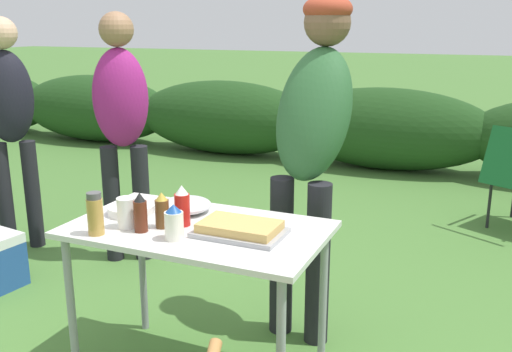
% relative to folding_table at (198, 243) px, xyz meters
% --- Properties ---
extents(shrub_hedge, '(14.40, 0.90, 0.90)m').
position_rel_folding_table_xyz_m(shrub_hedge, '(0.00, 4.29, -0.21)').
color(shrub_hedge, '#1E4219').
rests_on(shrub_hedge, ground).
extents(folding_table, '(1.10, 0.64, 0.74)m').
position_rel_folding_table_xyz_m(folding_table, '(0.00, 0.00, 0.00)').
color(folding_table, silver).
rests_on(folding_table, ground).
extents(food_tray, '(0.36, 0.23, 0.06)m').
position_rel_folding_table_xyz_m(food_tray, '(0.21, -0.02, 0.10)').
color(food_tray, '#9E9EA3').
rests_on(food_tray, folding_table).
extents(plate_stack, '(0.21, 0.21, 0.04)m').
position_rel_folding_table_xyz_m(plate_stack, '(-0.36, 0.03, 0.10)').
color(plate_stack, white).
rests_on(plate_stack, folding_table).
extents(mixing_bowl, '(0.24, 0.24, 0.06)m').
position_rel_folding_table_xyz_m(mixing_bowl, '(-0.15, 0.16, 0.11)').
color(mixing_bowl, silver).
rests_on(mixing_bowl, folding_table).
extents(paper_cup_stack, '(0.08, 0.08, 0.13)m').
position_rel_folding_table_xyz_m(paper_cup_stack, '(-0.27, -0.13, 0.14)').
color(paper_cup_stack, white).
rests_on(paper_cup_stack, folding_table).
extents(spice_jar, '(0.07, 0.07, 0.18)m').
position_rel_folding_table_xyz_m(spice_jar, '(-0.34, -0.25, 0.16)').
color(spice_jar, '#B2893D').
rests_on(spice_jar, folding_table).
extents(bbq_sauce_bottle, '(0.06, 0.06, 0.17)m').
position_rel_folding_table_xyz_m(bbq_sauce_bottle, '(-0.19, -0.14, 0.16)').
color(bbq_sauce_bottle, '#562314').
rests_on(bbq_sauce_bottle, folding_table).
extents(mayo_bottle, '(0.08, 0.08, 0.15)m').
position_rel_folding_table_xyz_m(mayo_bottle, '(-0.01, -0.17, 0.15)').
color(mayo_bottle, silver).
rests_on(mayo_bottle, folding_table).
extents(ketchup_bottle, '(0.07, 0.07, 0.18)m').
position_rel_folding_table_xyz_m(ketchup_bottle, '(-0.07, -0.01, 0.16)').
color(ketchup_bottle, red).
rests_on(ketchup_bottle, folding_table).
extents(beer_bottle, '(0.06, 0.06, 0.16)m').
position_rel_folding_table_xyz_m(beer_bottle, '(-0.13, -0.07, 0.15)').
color(beer_bottle, brown).
rests_on(beer_bottle, folding_table).
extents(standing_person_with_beanie, '(0.44, 0.55, 1.72)m').
position_rel_folding_table_xyz_m(standing_person_with_beanie, '(0.30, 0.65, 0.42)').
color(standing_person_with_beanie, black).
rests_on(standing_person_with_beanie, ground).
extents(standing_person_in_gray_fleece, '(0.44, 0.40, 1.66)m').
position_rel_folding_table_xyz_m(standing_person_in_gray_fleece, '(-1.13, 1.03, 0.34)').
color(standing_person_in_gray_fleece, black).
rests_on(standing_person_in_gray_fleece, ground).
extents(standing_person_in_navy_coat, '(0.41, 0.41, 1.63)m').
position_rel_folding_table_xyz_m(standing_person_in_navy_coat, '(-1.96, 0.89, 0.33)').
color(standing_person_in_navy_coat, black).
rests_on(standing_person_in_navy_coat, ground).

